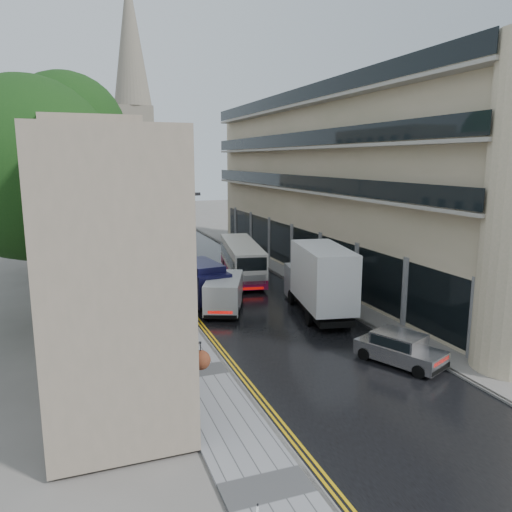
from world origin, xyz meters
TOP-DOWN VIEW (x-y plane):
  - ground at (0.00, 0.00)m, footprint 200.00×200.00m
  - road at (0.00, 27.50)m, footprint 9.00×85.00m
  - left_sidewalk at (-5.85, 27.50)m, footprint 2.70×85.00m
  - right_sidewalk at (5.40, 27.50)m, footprint 1.80×85.00m
  - old_shop_row at (-9.45, 30.00)m, footprint 4.50×56.00m
  - modern_block at (10.30, 26.00)m, footprint 8.00×40.00m
  - church_spire at (0.50, 82.00)m, footprint 6.40×6.40m
  - tree_near at (-12.50, 20.00)m, footprint 10.56×10.56m
  - tree_far at (-12.20, 33.00)m, footprint 9.24×9.24m
  - cream_bus at (0.08, 24.57)m, footprint 4.13×10.33m
  - white_lorry at (1.47, 15.00)m, footprint 3.88×8.34m
  - silver_hatchback at (2.82, 7.18)m, footprint 3.14×4.26m
  - white_van at (-3.65, 18.09)m, footprint 3.64×5.11m
  - navy_van at (-3.80, 19.76)m, footprint 2.77×5.61m
  - pedestrian at (-5.99, 24.67)m, footprint 0.70×0.49m
  - lamp_post_near at (-4.84, 16.92)m, footprint 0.83×0.31m
  - lamp_post_far at (-5.12, 33.18)m, footprint 0.94×0.38m

SIDE VIEW (x-z plane):
  - ground at x=0.00m, z-range 0.00..0.00m
  - road at x=0.00m, z-range 0.00..0.02m
  - left_sidewalk at x=-5.85m, z-range 0.00..0.12m
  - right_sidewalk at x=5.40m, z-range 0.00..0.12m
  - silver_hatchback at x=2.82m, z-range 0.02..1.48m
  - pedestrian at x=-5.99m, z-range 0.12..1.93m
  - white_van at x=-3.65m, z-range 0.02..2.14m
  - cream_bus at x=0.08m, z-range 0.02..2.77m
  - navy_van at x=-3.80m, z-range 0.02..2.77m
  - white_lorry at x=1.47m, z-range 0.02..4.24m
  - lamp_post_near at x=-4.84m, z-range 0.12..7.36m
  - lamp_post_far at x=-5.12m, z-range 0.12..8.25m
  - old_shop_row at x=-9.45m, z-range 0.00..12.00m
  - tree_far at x=-12.20m, z-range 0.00..12.46m
  - tree_near at x=-12.50m, z-range 0.00..13.89m
  - modern_block at x=10.30m, z-range 0.00..14.00m
  - church_spire at x=0.50m, z-range 0.00..40.00m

